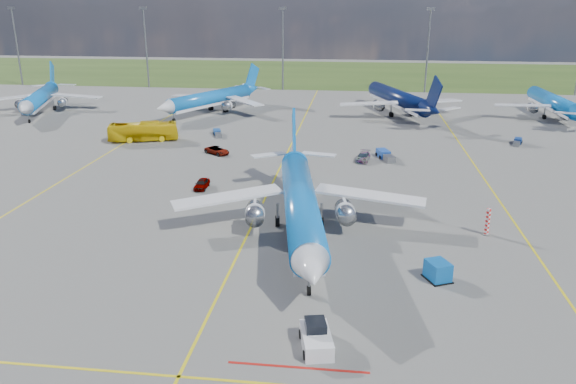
# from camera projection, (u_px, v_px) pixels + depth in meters

# --- Properties ---
(ground) EXTENTS (400.00, 400.00, 0.00)m
(ground) POSITION_uv_depth(u_px,v_px,m) (239.00, 253.00, 57.06)
(ground) COLOR #5C5C59
(ground) RESTS_ON ground
(grass_strip) EXTENTS (400.00, 80.00, 0.01)m
(grass_strip) POSITION_uv_depth(u_px,v_px,m) (326.00, 73.00, 197.93)
(grass_strip) COLOR #2D4719
(grass_strip) RESTS_ON ground
(taxiway_lines) EXTENTS (60.25, 160.00, 0.02)m
(taxiway_lines) POSITION_uv_depth(u_px,v_px,m) (278.00, 174.00, 83.05)
(taxiway_lines) COLOR yellow
(taxiway_lines) RESTS_ON ground
(floodlight_masts) EXTENTS (202.20, 0.50, 22.70)m
(floodlight_masts) POSITION_uv_depth(u_px,v_px,m) (354.00, 46.00, 155.15)
(floodlight_masts) COLOR slate
(floodlight_masts) RESTS_ON ground
(warning_post) EXTENTS (0.50, 0.50, 3.00)m
(warning_post) POSITION_uv_depth(u_px,v_px,m) (487.00, 222.00, 61.08)
(warning_post) COLOR red
(warning_post) RESTS_ON ground
(bg_jet_nw) EXTENTS (38.37, 44.00, 9.70)m
(bg_jet_nw) POSITION_uv_depth(u_px,v_px,m) (42.00, 112.00, 128.99)
(bg_jet_nw) COLOR blue
(bg_jet_nw) RESTS_ON ground
(bg_jet_nnw) EXTENTS (41.00, 44.88, 9.52)m
(bg_jet_nnw) POSITION_uv_depth(u_px,v_px,m) (212.00, 113.00, 128.21)
(bg_jet_nnw) COLOR blue
(bg_jet_nnw) RESTS_ON ground
(bg_jet_n) EXTENTS (41.91, 47.70, 10.44)m
(bg_jet_n) POSITION_uv_depth(u_px,v_px,m) (397.00, 114.00, 126.77)
(bg_jet_n) COLOR #07123D
(bg_jet_n) RESTS_ON ground
(bg_jet_ne) EXTENTS (28.87, 37.24, 9.52)m
(bg_jet_ne) POSITION_uv_depth(u_px,v_px,m) (551.00, 117.00, 123.70)
(bg_jet_ne) COLOR blue
(bg_jet_ne) RESTS_ON ground
(main_airliner) EXTENTS (36.50, 44.45, 10.52)m
(main_airliner) POSITION_uv_depth(u_px,v_px,m) (300.00, 234.00, 61.59)
(main_airliner) COLOR blue
(main_airliner) RESTS_ON ground
(pushback_tug) EXTENTS (2.89, 5.73, 1.90)m
(pushback_tug) POSITION_uv_depth(u_px,v_px,m) (316.00, 338.00, 41.36)
(pushback_tug) COLOR silver
(pushback_tug) RESTS_ON ground
(uld_container) EXTENTS (2.55, 2.77, 1.78)m
(uld_container) POSITION_uv_depth(u_px,v_px,m) (438.00, 271.00, 51.35)
(uld_container) COLOR #0B519F
(uld_container) RESTS_ON ground
(apron_bus) EXTENTS (12.78, 6.44, 3.47)m
(apron_bus) POSITION_uv_depth(u_px,v_px,m) (143.00, 132.00, 102.06)
(apron_bus) COLOR yellow
(apron_bus) RESTS_ON ground
(service_car_a) EXTENTS (1.57, 3.90, 1.33)m
(service_car_a) POSITION_uv_depth(u_px,v_px,m) (202.00, 184.00, 76.42)
(service_car_a) COLOR #999999
(service_car_a) RESTS_ON ground
(service_car_b) EXTENTS (5.00, 4.36, 1.28)m
(service_car_b) POSITION_uv_depth(u_px,v_px,m) (217.00, 150.00, 93.55)
(service_car_b) COLOR #999999
(service_car_b) RESTS_ON ground
(service_car_c) EXTENTS (2.61, 4.90, 1.35)m
(service_car_c) POSITION_uv_depth(u_px,v_px,m) (363.00, 157.00, 89.57)
(service_car_c) COLOR #999999
(service_car_c) RESTS_ON ground
(baggage_tug_w) EXTENTS (3.06, 5.71, 1.24)m
(baggage_tug_w) POSITION_uv_depth(u_px,v_px,m) (385.00, 155.00, 90.83)
(baggage_tug_w) COLOR #1A439E
(baggage_tug_w) RESTS_ON ground
(baggage_tug_c) EXTENTS (2.59, 4.52, 0.98)m
(baggage_tug_c) POSITION_uv_depth(u_px,v_px,m) (217.00, 133.00, 106.66)
(baggage_tug_c) COLOR navy
(baggage_tug_c) RESTS_ON ground
(baggage_tug_e) EXTENTS (2.50, 4.37, 0.95)m
(baggage_tug_e) POSITION_uv_depth(u_px,v_px,m) (517.00, 142.00, 100.06)
(baggage_tug_e) COLOR navy
(baggage_tug_e) RESTS_ON ground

